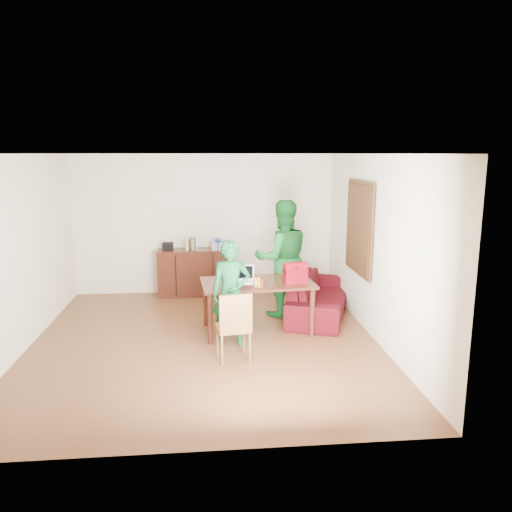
{
  "coord_description": "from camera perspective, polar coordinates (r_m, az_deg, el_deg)",
  "views": [
    {
      "loc": [
        0.09,
        -6.93,
        2.71
      ],
      "look_at": [
        0.8,
        0.58,
        1.15
      ],
      "focal_mm": 35.0,
      "sensor_mm": 36.0,
      "label": 1
    }
  ],
  "objects": [
    {
      "name": "bananas",
      "position": [
        7.26,
        0.3,
        -3.41
      ],
      "size": [
        0.18,
        0.13,
        0.06
      ],
      "primitive_type": null,
      "rotation": [
        0.0,
        0.0,
        -0.19
      ],
      "color": "gold",
      "rests_on": "table"
    },
    {
      "name": "chair",
      "position": [
        6.73,
        -2.59,
        -9.53
      ],
      "size": [
        0.48,
        0.47,
        0.94
      ],
      "rotation": [
        0.0,
        0.0,
        0.15
      ],
      "color": "brown",
      "rests_on": "ground"
    },
    {
      "name": "laptop",
      "position": [
        7.56,
        -1.54,
        -2.69
      ],
      "size": [
        0.36,
        0.27,
        0.24
      ],
      "rotation": [
        0.0,
        0.0,
        -0.1
      ],
      "color": "white",
      "rests_on": "table"
    },
    {
      "name": "bottle",
      "position": [
        7.22,
        0.65,
        -3.08
      ],
      "size": [
        0.06,
        0.06,
        0.16
      ],
      "primitive_type": "cylinder",
      "rotation": [
        0.0,
        0.0,
        0.21
      ],
      "color": "#602316",
      "rests_on": "table"
    },
    {
      "name": "person_far",
      "position": [
        8.35,
        3.04,
        -0.28
      ],
      "size": [
        1.03,
        0.84,
        1.96
      ],
      "primitive_type": "imported",
      "rotation": [
        0.0,
        0.0,
        3.25
      ],
      "color": "#12541E",
      "rests_on": "ground"
    },
    {
      "name": "room",
      "position": [
        7.2,
        -5.95,
        0.4
      ],
      "size": [
        5.2,
        5.7,
        2.9
      ],
      "color": "#421D10",
      "rests_on": "ground"
    },
    {
      "name": "table",
      "position": [
        7.62,
        0.14,
        -3.7
      ],
      "size": [
        1.76,
        1.09,
        0.79
      ],
      "rotation": [
        0.0,
        0.0,
        0.09
      ],
      "color": "black",
      "rests_on": "ground"
    },
    {
      "name": "person_near",
      "position": [
        7.09,
        -2.88,
        -4.27
      ],
      "size": [
        0.56,
        0.37,
        1.52
      ],
      "primitive_type": "imported",
      "rotation": [
        0.0,
        0.0,
        -0.0
      ],
      "color": "#12532A",
      "rests_on": "ground"
    },
    {
      "name": "sofa",
      "position": [
        8.61,
        7.29,
        -4.54
      ],
      "size": [
        1.53,
        2.33,
        0.63
      ],
      "primitive_type": "imported",
      "rotation": [
        0.0,
        0.0,
        1.23
      ],
      "color": "#360907",
      "rests_on": "ground"
    },
    {
      "name": "red_bag",
      "position": [
        7.52,
        4.49,
        -2.16
      ],
      "size": [
        0.37,
        0.25,
        0.25
      ],
      "primitive_type": "cube",
      "rotation": [
        0.0,
        0.0,
        0.16
      ],
      "color": "maroon",
      "rests_on": "table"
    }
  ]
}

